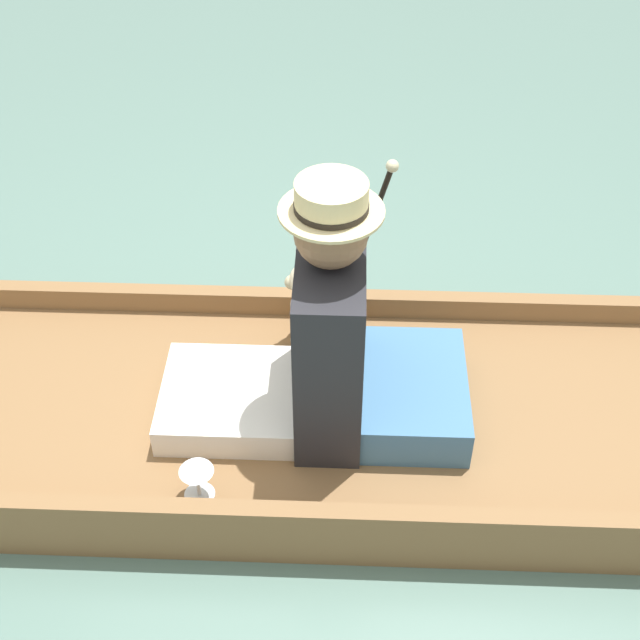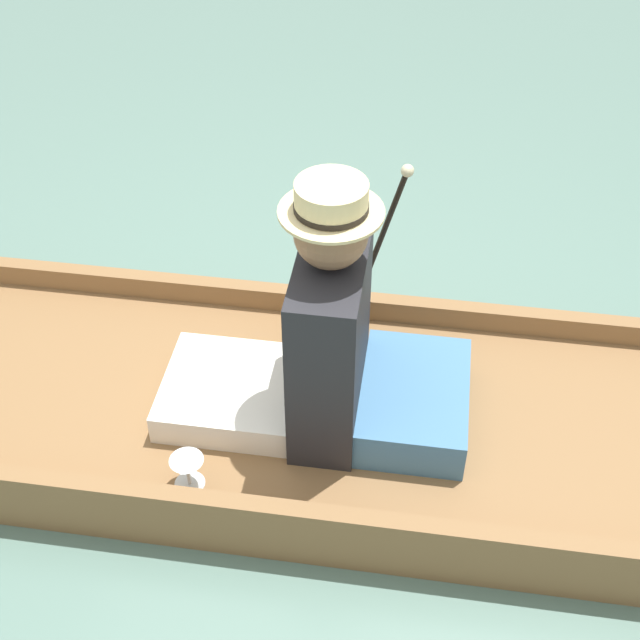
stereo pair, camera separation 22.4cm
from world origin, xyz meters
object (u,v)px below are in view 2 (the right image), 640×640
at_px(walking_cane, 382,236).
at_px(wine_glass, 187,467).
at_px(teddy_bear, 318,304).
at_px(seated_person, 308,338).

bearing_deg(walking_cane, wine_glass, 148.02).
bearing_deg(teddy_bear, walking_cane, -67.83).
relative_size(wine_glass, walking_cane, 0.16).
bearing_deg(wine_glass, walking_cane, -31.98).
relative_size(seated_person, wine_glass, 7.86).
bearing_deg(walking_cane, teddy_bear, 112.17).
xyz_separation_m(teddy_bear, wine_glass, (-0.73, 0.30, -0.08)).
xyz_separation_m(seated_person, wine_glass, (-0.36, 0.32, -0.26)).
relative_size(seated_person, teddy_bear, 2.59).
distance_m(seated_person, wine_glass, 0.55).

